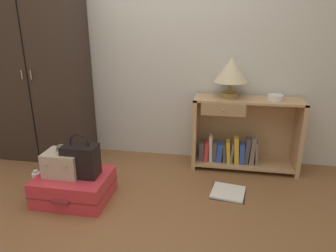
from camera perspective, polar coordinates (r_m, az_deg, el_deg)
The scene contains 11 objects.
ground_plane at distance 2.43m, azimuth -9.23°, elevation -18.89°, with size 9.00×9.00×0.00m, color brown.
back_wall at distance 3.37m, azimuth -1.89°, elevation 15.94°, with size 6.40×0.10×2.60m, color beige.
wardrobe at distance 3.60m, azimuth -22.64°, elevation 9.36°, with size 0.98×0.47×1.93m.
bookshelf at distance 3.27m, azimuth 13.37°, elevation -1.74°, with size 1.07×0.35×0.75m.
table_lamp at distance 3.10m, azimuth 11.61°, elevation 9.91°, with size 0.33×0.33×0.39m.
bowl at distance 3.16m, azimuth 19.25°, elevation 5.01°, with size 0.15×0.15×0.05m, color silver.
suitcase_large at distance 2.84m, azimuth -16.91°, elevation -10.69°, with size 0.61×0.50×0.23m.
train_case at distance 2.77m, azimuth -18.78°, elevation -6.50°, with size 0.30×0.24×0.28m.
handbag at distance 2.69m, azimuth -15.81°, elevation -6.09°, with size 0.29×0.17×0.38m.
bottle at distance 3.12m, azimuth -23.06°, elevation -9.22°, with size 0.08×0.08×0.18m.
open_book_on_floor at distance 2.89m, azimuth 11.04°, elevation -11.95°, with size 0.33×0.33×0.02m.
Camera 1 is at (0.69, -1.79, 1.48)m, focal length 32.96 mm.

